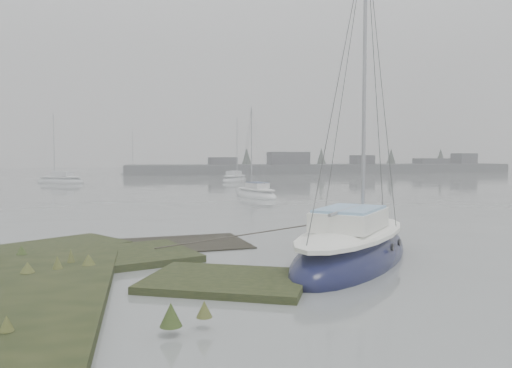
# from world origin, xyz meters

# --- Properties ---
(ground) EXTENTS (160.00, 160.00, 0.00)m
(ground) POSITION_xyz_m (0.00, 30.00, 0.00)
(ground) COLOR slate
(ground) RESTS_ON ground
(far_shoreline) EXTENTS (60.00, 8.00, 4.15)m
(far_shoreline) POSITION_xyz_m (26.84, 61.90, 0.85)
(far_shoreline) COLOR #4C4F51
(far_shoreline) RESTS_ON ground
(sailboat_main) EXTENTS (6.17, 6.61, 9.63)m
(sailboat_main) POSITION_xyz_m (4.17, 0.99, 0.30)
(sailboat_main) COLOR black
(sailboat_main) RESTS_ON ground
(sailboat_white) EXTENTS (2.86, 4.93, 6.61)m
(sailboat_white) POSITION_xyz_m (6.14, 21.59, 0.20)
(sailboat_white) COLOR white
(sailboat_white) RESTS_ON ground
(sailboat_far_a) EXTENTS (5.55, 4.19, 7.59)m
(sailboat_far_a) POSITION_xyz_m (-9.49, 41.96, 0.24)
(sailboat_far_a) COLOR silver
(sailboat_far_a) RESTS_ON ground
(sailboat_far_b) EXTENTS (4.29, 5.30, 7.35)m
(sailboat_far_b) POSITION_xyz_m (8.24, 41.36, 0.23)
(sailboat_far_b) COLOR #ABB1B6
(sailboat_far_b) RESTS_ON ground
(sailboat_far_c) EXTENTS (5.30, 3.06, 7.11)m
(sailboat_far_c) POSITION_xyz_m (-2.21, 63.42, 0.22)
(sailboat_far_c) COLOR #B0B6BB
(sailboat_far_c) RESTS_ON ground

